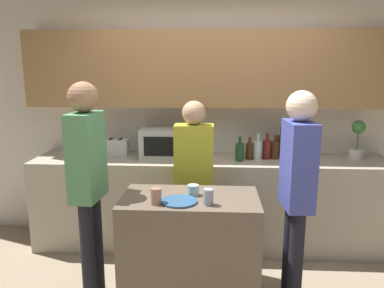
% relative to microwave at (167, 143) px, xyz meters
% --- Properties ---
extents(back_wall, '(6.40, 0.40, 2.70)m').
position_rel_microwave_xyz_m(back_wall, '(0.45, 0.21, 0.45)').
color(back_wall, silver).
rests_on(back_wall, ground_plane).
extents(back_counter, '(3.60, 0.62, 0.93)m').
position_rel_microwave_xyz_m(back_counter, '(0.45, -0.06, -0.62)').
color(back_counter, '#B7AD99').
rests_on(back_counter, ground_plane).
extents(kitchen_island, '(1.02, 0.56, 0.90)m').
position_rel_microwave_xyz_m(kitchen_island, '(0.31, -1.10, -0.63)').
color(kitchen_island, brown).
rests_on(kitchen_island, ground_plane).
extents(microwave, '(0.52, 0.39, 0.30)m').
position_rel_microwave_xyz_m(microwave, '(0.00, 0.00, 0.00)').
color(microwave, '#B7BABC').
rests_on(microwave, back_counter).
extents(toaster, '(0.26, 0.16, 0.18)m').
position_rel_microwave_xyz_m(toaster, '(-0.53, 0.00, -0.06)').
color(toaster, silver).
rests_on(toaster, back_counter).
extents(potted_plant, '(0.14, 0.14, 0.39)m').
position_rel_microwave_xyz_m(potted_plant, '(1.91, 0.00, 0.05)').
color(potted_plant, silver).
rests_on(potted_plant, back_counter).
extents(bottle_0, '(0.09, 0.09, 0.24)m').
position_rel_microwave_xyz_m(bottle_0, '(0.74, -0.12, -0.06)').
color(bottle_0, '#194723').
rests_on(bottle_0, back_counter).
extents(bottle_1, '(0.08, 0.08, 0.23)m').
position_rel_microwave_xyz_m(bottle_1, '(0.84, -0.04, -0.06)').
color(bottle_1, '#472814').
rests_on(bottle_1, back_counter).
extents(bottle_2, '(0.08, 0.08, 0.26)m').
position_rel_microwave_xyz_m(bottle_2, '(0.92, -0.06, -0.05)').
color(bottle_2, silver).
rests_on(bottle_2, back_counter).
extents(bottle_3, '(0.09, 0.09, 0.26)m').
position_rel_microwave_xyz_m(bottle_3, '(1.01, -0.02, -0.05)').
color(bottle_3, maroon).
rests_on(bottle_3, back_counter).
extents(bottle_4, '(0.09, 0.09, 0.24)m').
position_rel_microwave_xyz_m(bottle_4, '(1.10, -0.01, -0.06)').
color(bottle_4, '#472814').
rests_on(bottle_4, back_counter).
extents(bottle_5, '(0.08, 0.08, 0.32)m').
position_rel_microwave_xyz_m(bottle_5, '(1.17, 0.05, -0.03)').
color(bottle_5, '#472814').
rests_on(bottle_5, back_counter).
extents(bottle_6, '(0.07, 0.07, 0.31)m').
position_rel_microwave_xyz_m(bottle_6, '(1.25, 0.04, -0.03)').
color(bottle_6, '#194723').
rests_on(bottle_6, back_counter).
extents(bottle_7, '(0.09, 0.09, 0.27)m').
position_rel_microwave_xyz_m(bottle_7, '(1.35, 0.05, -0.05)').
color(bottle_7, maroon).
rests_on(bottle_7, back_counter).
extents(plate_on_island, '(0.26, 0.26, 0.01)m').
position_rel_microwave_xyz_m(plate_on_island, '(0.24, -1.22, -0.17)').
color(plate_on_island, '#2D5684').
rests_on(plate_on_island, kitchen_island).
extents(cup_0, '(0.08, 0.08, 0.12)m').
position_rel_microwave_xyz_m(cup_0, '(0.08, -1.27, -0.12)').
color(cup_0, '#A1745B').
rests_on(cup_0, kitchen_island).
extents(cup_1, '(0.09, 0.09, 0.08)m').
position_rel_microwave_xyz_m(cup_1, '(0.33, -1.06, -0.14)').
color(cup_1, '#9DBFBD').
rests_on(cup_1, kitchen_island).
extents(cup_2, '(0.07, 0.07, 0.11)m').
position_rel_microwave_xyz_m(cup_2, '(0.44, -1.25, -0.12)').
color(cup_2, '#979EB0').
rests_on(cup_2, kitchen_island).
extents(person_left, '(0.22, 0.35, 1.69)m').
position_rel_microwave_xyz_m(person_left, '(1.10, -1.05, -0.08)').
color(person_left, black).
rests_on(person_left, ground_plane).
extents(person_center, '(0.34, 0.21, 1.57)m').
position_rel_microwave_xyz_m(person_center, '(0.31, -0.56, -0.16)').
color(person_center, black).
rests_on(person_center, ground_plane).
extents(person_right, '(0.23, 0.36, 1.75)m').
position_rel_microwave_xyz_m(person_right, '(-0.49, -1.03, -0.03)').
color(person_right, black).
rests_on(person_right, ground_plane).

